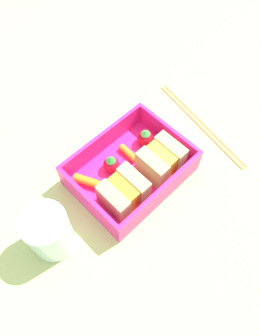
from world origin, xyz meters
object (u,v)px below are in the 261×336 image
strawberry_left (145,138)px  chopstick_pair (202,123)px  sandwich_left (161,160)px  sandwich_center_left (124,193)px  strawberry_far_left (111,164)px  carrot_stick_far_left (88,182)px  drinking_glass (50,233)px  carrot_stick_left (128,153)px

strawberry_left → chopstick_pair: strawberry_left is taller
sandwich_left → sandwich_center_left: same height
strawberry_far_left → chopstick_pair: 18.35cm
sandwich_left → carrot_stick_far_left: size_ratio=1.35×
sandwich_left → sandwich_center_left: size_ratio=1.00×
sandwich_left → drinking_glass: 19.24cm
carrot_stick_far_left → carrot_stick_left: bearing=175.5°
strawberry_left → strawberry_far_left: same height
strawberry_left → carrot_stick_left: bearing=-3.1°
carrot_stick_far_left → chopstick_pair: bearing=168.6°
sandwich_left → chopstick_pair: sandwich_left is taller
sandwich_left → carrot_stick_far_left: (9.89, -5.77, -1.68)cm
chopstick_pair → carrot_stick_far_left: bearing=-11.4°
sandwich_left → sandwich_center_left: (7.82, 0.00, 0.00)cm
sandwich_left → strawberry_left: (-1.73, -4.95, -0.97)cm
sandwich_left → carrot_stick_left: 5.76cm
sandwich_left → chopstick_pair: bearing=-173.9°
sandwich_center_left → strawberry_left: sandwich_center_left is taller
carrot_stick_left → carrot_stick_far_left: carrot_stick_far_left is taller
drinking_glass → sandwich_left: bearing=172.8°
carrot_stick_far_left → drinking_glass: 10.04cm
strawberry_left → drinking_glass: size_ratio=0.39×
strawberry_left → chopstick_pair: (-10.52, 3.64, -2.26)cm
strawberry_far_left → drinking_glass: size_ratio=0.38×
carrot_stick_far_left → sandwich_center_left: bearing=109.8°
chopstick_pair → sandwich_left: bearing=6.1°
sandwich_center_left → strawberry_left: size_ratio=1.91×
sandwich_center_left → drinking_glass: 11.53cm
drinking_glass → sandwich_center_left: bearing=168.0°
sandwich_center_left → strawberry_far_left: (-2.28, -5.20, -1.02)cm
strawberry_far_left → carrot_stick_far_left: bearing=-7.4°
sandwich_left → strawberry_far_left: 7.67cm
drinking_glass → strawberry_left: bearing=-173.0°
strawberry_left → sandwich_left: bearing=70.7°
chopstick_pair → sandwich_center_left: bearing=3.7°
strawberry_left → carrot_stick_far_left: bearing=-4.0°
drinking_glass → strawberry_far_left: bearing=-168.3°
sandwich_center_left → strawberry_far_left: size_ratio=1.96×
strawberry_far_left → carrot_stick_far_left: (4.35, -0.57, -0.67)cm
strawberry_left → carrot_stick_far_left: 11.67cm
sandwich_center_left → chopstick_pair: 20.37cm
carrot_stick_far_left → chopstick_pair: 22.64cm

